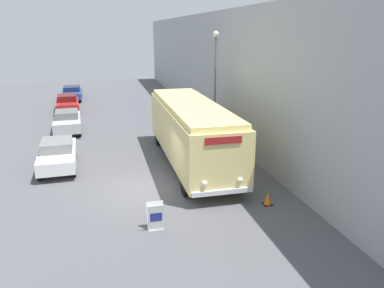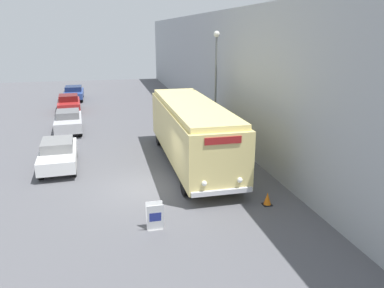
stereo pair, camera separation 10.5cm
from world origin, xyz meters
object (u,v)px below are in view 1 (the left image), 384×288
at_px(parked_car_mid, 67,121).
at_px(vintage_bus, 191,130).
at_px(parked_car_far, 67,103).
at_px(traffic_cone, 268,199).
at_px(sign_board, 156,217).
at_px(parked_car_distant, 72,93).
at_px(parked_car_near, 58,154).
at_px(streetlamp, 215,73).

bearing_deg(parked_car_mid, vintage_bus, -54.05).
relative_size(vintage_bus, parked_car_far, 2.46).
bearing_deg(traffic_cone, sign_board, -169.16).
xyz_separation_m(parked_car_distant, traffic_cone, (9.13, -26.86, -0.48)).
height_order(parked_car_mid, parked_car_far, parked_car_mid).
relative_size(sign_board, parked_car_distant, 0.22).
bearing_deg(sign_board, vintage_bus, 66.05).
xyz_separation_m(sign_board, parked_car_mid, (-3.99, 14.78, 0.28)).
relative_size(vintage_bus, sign_board, 10.45).
distance_m(sign_board, parked_car_near, 8.38).
distance_m(vintage_bus, parked_car_distant, 22.60).
relative_size(parked_car_near, parked_car_mid, 1.00).
bearing_deg(parked_car_distant, vintage_bus, -71.98).
distance_m(streetlamp, parked_car_near, 10.11).
height_order(streetlamp, parked_car_near, streetlamp).
relative_size(parked_car_mid, traffic_cone, 8.18).
height_order(vintage_bus, parked_car_near, vintage_bus).
bearing_deg(parked_car_far, vintage_bus, -68.88).
height_order(vintage_bus, parked_car_mid, vintage_bus).
bearing_deg(traffic_cone, vintage_bus, 108.55).
xyz_separation_m(sign_board, parked_car_distant, (-4.45, 27.76, 0.25)).
relative_size(parked_car_distant, traffic_cone, 8.36).
bearing_deg(vintage_bus, sign_board, -113.95).
height_order(sign_board, parked_car_distant, parked_car_distant).
bearing_deg(traffic_cone, streetlamp, 86.97).
bearing_deg(sign_board, traffic_cone, 10.84).
height_order(parked_car_far, parked_car_distant, parked_car_far).
height_order(vintage_bus, traffic_cone, vintage_bus).
distance_m(sign_board, parked_car_far, 22.45).
relative_size(parked_car_far, traffic_cone, 7.99).
relative_size(sign_board, parked_car_mid, 0.23).
distance_m(streetlamp, parked_car_mid, 10.97).
bearing_deg(parked_car_mid, traffic_cone, -61.22).
distance_m(parked_car_far, traffic_cone, 23.02).
relative_size(vintage_bus, parked_car_near, 2.40).
height_order(parked_car_near, parked_car_far, parked_car_near).
xyz_separation_m(vintage_bus, traffic_cone, (1.84, -5.50, -1.59)).
distance_m(vintage_bus, sign_board, 7.13).
bearing_deg(traffic_cone, parked_car_distant, 108.77).
xyz_separation_m(streetlamp, parked_car_near, (-9.10, -2.53, -3.60)).
relative_size(sign_board, parked_car_near, 0.23).
relative_size(vintage_bus, traffic_cone, 19.64).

